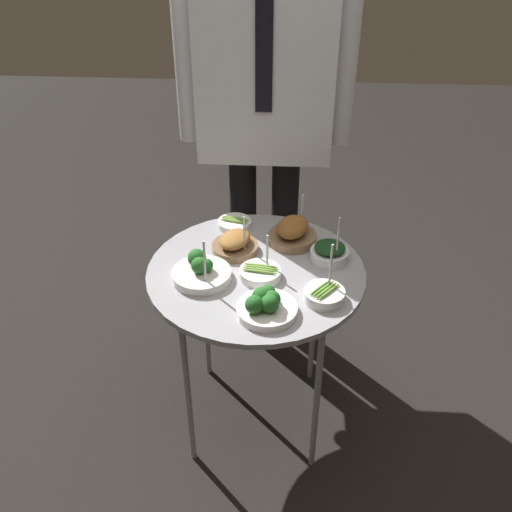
# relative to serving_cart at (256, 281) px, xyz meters

# --- Properties ---
(ground_plane) EXTENTS (8.00, 8.00, 0.00)m
(ground_plane) POSITION_rel_serving_cart_xyz_m (0.00, 0.00, -0.61)
(ground_plane) COLOR black
(serving_cart) EXTENTS (0.67, 0.67, 0.66)m
(serving_cart) POSITION_rel_serving_cart_xyz_m (0.00, 0.00, 0.00)
(serving_cart) COLOR #939399
(serving_cart) RESTS_ON ground_plane
(bowl_asparagus_front_center) EXTENTS (0.13, 0.13, 0.13)m
(bowl_asparagus_front_center) POSITION_rel_serving_cart_xyz_m (0.02, -0.04, 0.06)
(bowl_asparagus_front_center) COLOR white
(bowl_asparagus_front_center) RESTS_ON serving_cart
(bowl_broccoli_mid_left) EXTENTS (0.17, 0.17, 0.08)m
(bowl_broccoli_mid_left) POSITION_rel_serving_cart_xyz_m (0.04, -0.21, 0.08)
(bowl_broccoli_mid_left) COLOR white
(bowl_broccoli_mid_left) RESTS_ON serving_cart
(bowl_spinach_front_left) EXTENTS (0.12, 0.12, 0.17)m
(bowl_spinach_front_left) POSITION_rel_serving_cart_xyz_m (0.23, 0.07, 0.07)
(bowl_spinach_front_left) COLOR silver
(bowl_spinach_front_left) RESTS_ON serving_cart
(bowl_broccoli_mid_right) EXTENTS (0.18, 0.18, 0.16)m
(bowl_broccoli_mid_right) POSITION_rel_serving_cart_xyz_m (-0.16, -0.05, 0.07)
(bowl_broccoli_mid_right) COLOR silver
(bowl_broccoli_mid_right) RESTS_ON serving_cart
(bowl_asparagus_front_right) EXTENTS (0.12, 0.12, 0.03)m
(bowl_asparagus_front_right) POSITION_rel_serving_cart_xyz_m (-0.09, 0.25, 0.06)
(bowl_asparagus_front_right) COLOR white
(bowl_asparagus_front_right) RESTS_ON serving_cart
(bowl_asparagus_back_left) EXTENTS (0.12, 0.12, 0.17)m
(bowl_asparagus_back_left) POSITION_rel_serving_cart_xyz_m (0.20, -0.13, 0.06)
(bowl_asparagus_back_left) COLOR white
(bowl_asparagus_back_left) RESTS_ON serving_cart
(bowl_roast_near_rim) EXTENTS (0.15, 0.15, 0.14)m
(bowl_roast_near_rim) POSITION_rel_serving_cart_xyz_m (-0.07, 0.10, 0.07)
(bowl_roast_near_rim) COLOR brown
(bowl_roast_near_rim) RESTS_ON serving_cart
(bowl_roast_center) EXTENTS (0.16, 0.16, 0.16)m
(bowl_roast_center) POSITION_rel_serving_cart_xyz_m (0.11, 0.17, 0.08)
(bowl_roast_center) COLOR brown
(bowl_roast_center) RESTS_ON serving_cart
(waiter_figure) EXTENTS (0.61, 0.23, 1.66)m
(waiter_figure) POSITION_rel_serving_cart_xyz_m (-0.00, 0.51, 0.44)
(waiter_figure) COLOR black
(waiter_figure) RESTS_ON ground_plane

